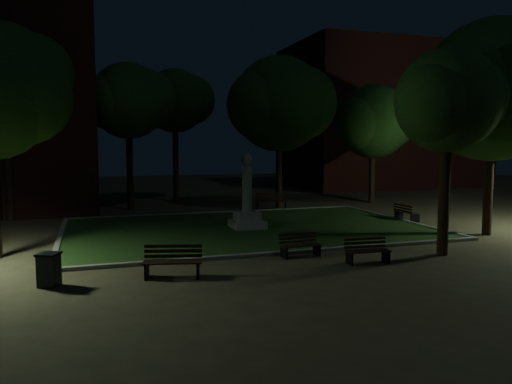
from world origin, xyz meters
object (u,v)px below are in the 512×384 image
bench_near_right (367,251)px  bench_west_near (173,262)px  bench_near_left (300,246)px  bench_right_side (406,213)px  monument (247,208)px  bench_far_side (271,202)px  trash_bin (49,269)px

bench_near_right → bench_west_near: size_ratio=0.85×
bench_near_left → bench_west_near: size_ratio=0.82×
bench_near_left → bench_near_right: size_ratio=0.97×
bench_near_left → bench_right_side: 9.59m
monument → bench_right_side: monument is taller
bench_right_side → bench_far_side: bench_far_side is taller
bench_right_side → bench_far_side: 7.45m
bench_near_left → monument: bearing=87.6°
bench_west_near → trash_bin: 3.21m
monument → bench_far_side: (3.17, 5.58, -0.50)m
monument → trash_bin: 10.02m
trash_bin → bench_west_near: bearing=-2.3°
bench_near_left → bench_right_side: (7.90, 5.44, 0.02)m
bench_near_right → bench_right_side: bearing=53.2°
bench_west_near → trash_bin: bearing=-167.4°
bench_near_left → bench_right_side: size_ratio=0.96×
bench_west_near → bench_far_side: bench_far_side is taller
bench_west_near → bench_right_side: size_ratio=1.17×
bench_near_left → bench_west_near: (-4.39, -1.25, 0.06)m
bench_west_near → trash_bin: (-3.21, 0.13, 0.03)m
bench_near_left → bench_west_near: bench_west_near is taller
bench_near_right → bench_near_left: bearing=142.9°
bench_near_left → bench_near_right: bearing=-45.9°
bench_right_side → trash_bin: trash_bin is taller
bench_near_right → bench_right_side: size_ratio=0.99×
bench_near_right → monument: bearing=109.3°
monument → bench_near_left: monument is taller
bench_far_side → bench_right_side: bearing=151.5°
bench_west_near → trash_bin: bench_west_near is taller
bench_near_left → trash_bin: trash_bin is taller
monument → trash_bin: bearing=-138.4°
bench_near_left → bench_far_side: size_ratio=0.75×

